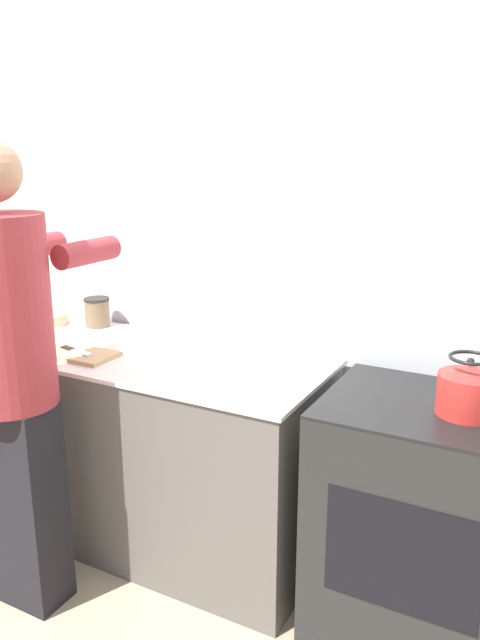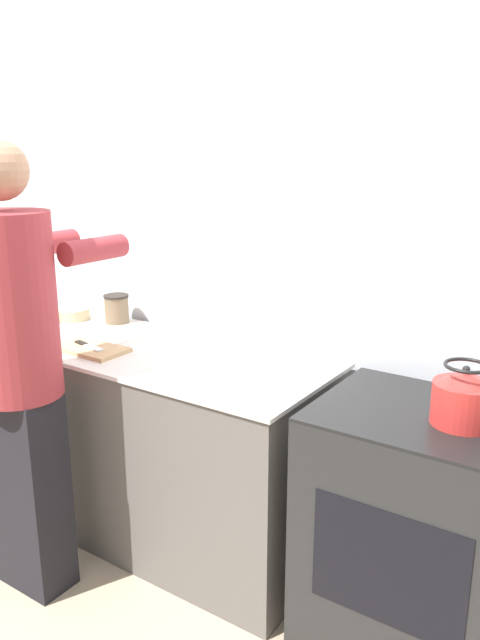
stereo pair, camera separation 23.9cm
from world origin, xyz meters
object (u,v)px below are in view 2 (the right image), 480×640
Objects in this scene: person at (19,360)px; cutting_board at (91,349)px; oven at (416,533)px; kettle at (463,399)px; bowl_prep at (72,314)px; canister_jar at (117,309)px; knife at (88,346)px.

cutting_board is (-0.06, 0.42, -0.08)m from person.
kettle reaches higher than oven.
cutting_board is 1.64× the size of kettle.
oven is at bearing 168.74° from kettle.
kettle is 2.12m from bowl_prep.
oven is at bearing 4.69° from cutting_board.
kettle is at bearing 3.50° from cutting_board.
canister_jar reaches higher than cutting_board.
kettle is (1.64, 0.10, 0.09)m from knife.
kettle reaches higher than cutting_board.
knife is 0.98× the size of kettle.
bowl_prep is (-2.11, 0.23, -0.08)m from kettle.
oven is at bearing 20.54° from person.
canister_jar is (-1.74, 0.29, 0.52)m from oven.
canister_jar is at bearing 170.55° from oven.
person is (-1.44, -0.54, 0.53)m from oven.
kettle is 1.11× the size of bowl_prep.
kettle is 1.38× the size of canister_jar.
canister_jar reaches higher than knife.
cutting_board is 0.59m from bowl_prep.
bowl_prep is at bearing -160.85° from canister_jar.
oven is 0.51× the size of person.
person is 0.43m from cutting_board.
oven is 1.84m from canister_jar.
kettle is at bearing -9.56° from canister_jar.
person is at bearing -70.34° from canister_jar.
person reaches higher than bowl_prep.
bowl_prep reaches higher than oven.
person is 0.43m from knife.
cutting_board is 1.68× the size of knife.
kettle reaches higher than knife.
kettle is at bearing 18.31° from person.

